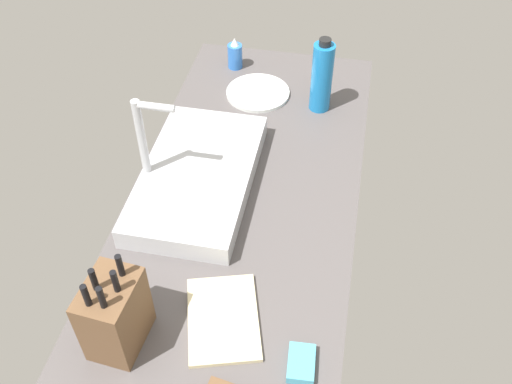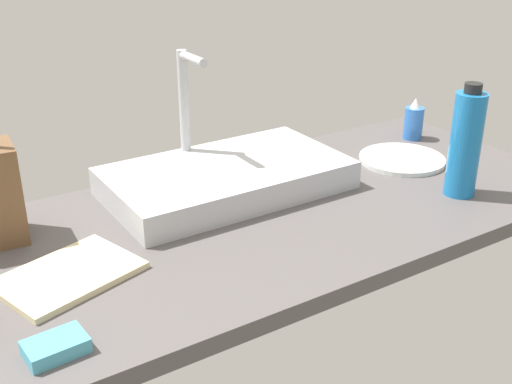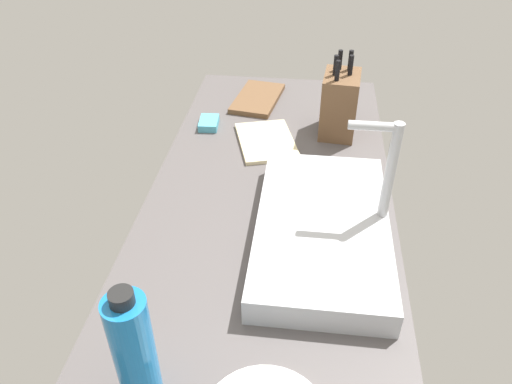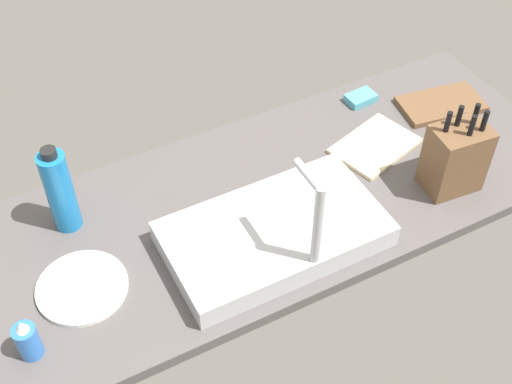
# 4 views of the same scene
# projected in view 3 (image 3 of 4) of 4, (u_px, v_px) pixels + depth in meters

# --- Properties ---
(countertop_slab) EXTENTS (1.69, 0.65, 0.04)m
(countertop_slab) POSITION_uv_depth(u_px,v_px,m) (267.00, 219.00, 1.29)
(countertop_slab) COLOR #514C4C
(countertop_slab) RESTS_ON ground
(sink_basin) EXTENTS (0.55, 0.31, 0.06)m
(sink_basin) POSITION_uv_depth(u_px,v_px,m) (322.00, 229.00, 1.18)
(sink_basin) COLOR #B7BABF
(sink_basin) RESTS_ON countertop_slab
(faucet) EXTENTS (0.06, 0.12, 0.31)m
(faucet) POSITION_uv_depth(u_px,v_px,m) (385.00, 176.00, 1.11)
(faucet) COLOR #B7BABF
(faucet) RESTS_ON countertop_slab
(knife_block) EXTENTS (0.16, 0.12, 0.26)m
(knife_block) POSITION_uv_depth(u_px,v_px,m) (340.00, 104.00, 1.55)
(knife_block) COLOR brown
(knife_block) RESTS_ON countertop_slab
(cutting_board) EXTENTS (0.27, 0.18, 0.02)m
(cutting_board) POSITION_uv_depth(u_px,v_px,m) (258.00, 98.00, 1.79)
(cutting_board) COLOR brown
(cutting_board) RESTS_ON countertop_slab
(water_bottle) EXTENTS (0.07, 0.07, 0.26)m
(water_bottle) POSITION_uv_depth(u_px,v_px,m) (134.00, 351.00, 0.80)
(water_bottle) COLOR #1970B7
(water_bottle) RESTS_ON countertop_slab
(dish_towel) EXTENTS (0.27, 0.23, 0.01)m
(dish_towel) POSITION_uv_depth(u_px,v_px,m) (266.00, 141.00, 1.56)
(dish_towel) COLOR beige
(dish_towel) RESTS_ON countertop_slab
(dish_sponge) EXTENTS (0.09, 0.07, 0.02)m
(dish_sponge) POSITION_uv_depth(u_px,v_px,m) (209.00, 123.00, 1.64)
(dish_sponge) COLOR #4CA3BC
(dish_sponge) RESTS_ON countertop_slab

